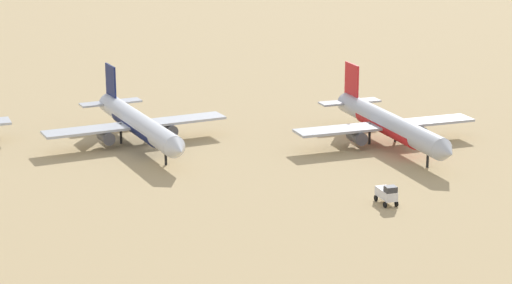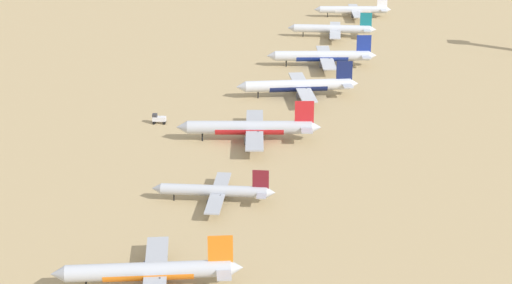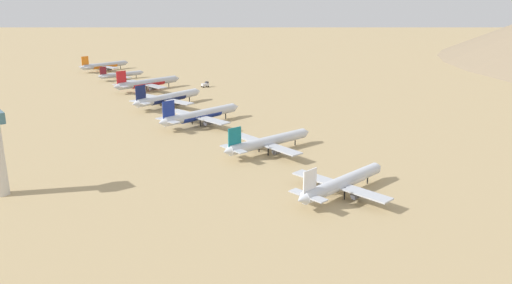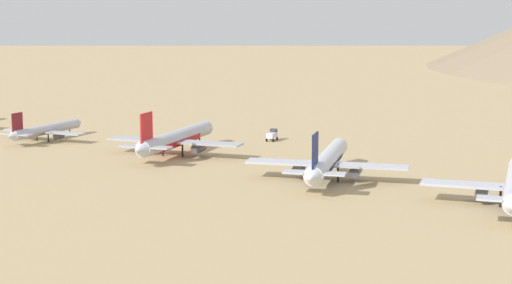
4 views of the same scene
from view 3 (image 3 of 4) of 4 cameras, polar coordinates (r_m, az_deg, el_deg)
ground_plane at (r=303.23m, az=-9.63°, el=4.18°), size 1938.45×1938.45×0.00m
parked_jet_0 at (r=166.05m, az=9.79°, el=-4.60°), size 45.38×37.01×13.09m
parked_jet_1 at (r=207.53m, az=1.35°, el=0.01°), size 47.35×38.43×13.66m
parked_jet_2 at (r=254.19m, az=-6.39°, el=3.09°), size 52.00×42.46×15.01m
parked_jet_3 at (r=299.31m, az=-10.05°, el=4.97°), size 51.63×42.38×15.03m
parked_jet_4 at (r=353.23m, az=-12.29°, el=6.60°), size 53.01×43.25×15.29m
parked_jet_5 at (r=403.94m, az=-15.16°, el=7.42°), size 38.42×31.18×11.08m
parked_jet_6 at (r=455.25m, az=-16.91°, el=8.36°), size 48.04×39.37×13.94m
service_truck at (r=359.08m, az=-5.80°, el=6.56°), size 5.39×3.10×3.90m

